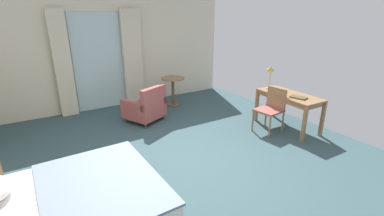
{
  "coord_description": "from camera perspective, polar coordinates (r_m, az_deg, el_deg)",
  "views": [
    {
      "loc": [
        -1.91,
        -3.35,
        2.35
      ],
      "look_at": [
        0.31,
        0.25,
        0.83
      ],
      "focal_mm": 25.29,
      "sensor_mm": 36.0,
      "label": 1
    }
  ],
  "objects": [
    {
      "name": "ground",
      "position": [
        4.54,
        -1.73,
        -12.17
      ],
      "size": [
        6.57,
        7.59,
        0.1
      ],
      "primitive_type": "cube",
      "color": "#334C51"
    },
    {
      "name": "round_cafe_table",
      "position": [
        7.04,
        -4.05,
        4.78
      ],
      "size": [
        0.6,
        0.6,
        0.74
      ],
      "color": "olive",
      "rests_on": "ground"
    },
    {
      "name": "closed_book",
      "position": [
        5.7,
        21.54,
        2.11
      ],
      "size": [
        0.26,
        0.34,
        0.03
      ],
      "primitive_type": "cube",
      "rotation": [
        0.0,
        0.0,
        0.27
      ],
      "color": "brown",
      "rests_on": "writing_desk"
    },
    {
      "name": "bed",
      "position": [
        3.46,
        -24.96,
        -19.23
      ],
      "size": [
        2.02,
        1.75,
        1.04
      ],
      "color": "olive",
      "rests_on": "ground"
    },
    {
      "name": "balcony_glass_door",
      "position": [
        7.07,
        -18.99,
        9.09
      ],
      "size": [
        1.2,
        0.02,
        2.34
      ],
      "primitive_type": "cube",
      "color": "silver",
      "rests_on": "ground"
    },
    {
      "name": "curtain_panel_left",
      "position": [
        6.83,
        -25.56,
        8.23
      ],
      "size": [
        0.37,
        0.1,
        2.41
      ],
      "primitive_type": "cube",
      "color": "beige",
      "rests_on": "ground"
    },
    {
      "name": "desk_chair",
      "position": [
        5.72,
        16.42,
        0.19
      ],
      "size": [
        0.53,
        0.51,
        0.9
      ],
      "color": "#9E4C47",
      "rests_on": "ground"
    },
    {
      "name": "armchair_by_window",
      "position": [
        6.11,
        -9.68,
        0.16
      ],
      "size": [
        0.96,
        0.96,
        0.83
      ],
      "color": "#9E4C47",
      "rests_on": "ground"
    },
    {
      "name": "curtain_panel_right",
      "position": [
        7.19,
        -12.39,
        10.17
      ],
      "size": [
        0.49,
        0.1,
        2.41
      ],
      "primitive_type": "cube",
      "color": "beige",
      "rests_on": "ground"
    },
    {
      "name": "desk_lamp",
      "position": [
        6.26,
        16.19,
        7.49
      ],
      "size": [
        0.28,
        0.27,
        0.51
      ],
      "color": "tan",
      "rests_on": "writing_desk"
    },
    {
      "name": "writing_desk",
      "position": [
        5.93,
        19.79,
        1.92
      ],
      "size": [
        0.63,
        1.33,
        0.74
      ],
      "color": "olive",
      "rests_on": "ground"
    },
    {
      "name": "wall_back",
      "position": [
        7.21,
        -16.32,
        10.84
      ],
      "size": [
        6.17,
        0.12,
        2.66
      ],
      "primitive_type": "cube",
      "color": "beige",
      "rests_on": "ground"
    }
  ]
}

